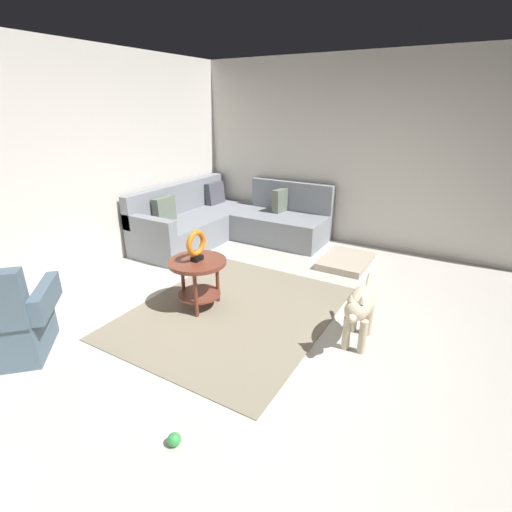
{
  "coord_description": "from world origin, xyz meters",
  "views": [
    {
      "loc": [
        -2.7,
        -1.24,
        2.03
      ],
      "look_at": [
        0.45,
        0.6,
        0.55
      ],
      "focal_mm": 26.34,
      "sensor_mm": 36.0,
      "label": 1
    }
  ],
  "objects_px": {
    "sectional_couch": "(228,222)",
    "torus_sculpture": "(196,245)",
    "dog_toy_ball": "(174,440)",
    "side_table": "(198,271)",
    "dog": "(360,307)",
    "dog_bed_mat": "(346,261)",
    "armchair": "(3,324)"
  },
  "relations": [
    {
      "from": "armchair",
      "to": "sectional_couch",
      "type": "bearing_deg",
      "value": 47.5
    },
    {
      "from": "side_table",
      "to": "dog",
      "type": "bearing_deg",
      "value": -83.74
    },
    {
      "from": "armchair",
      "to": "dog",
      "type": "xyz_separation_m",
      "value": [
        1.69,
        -2.52,
        0.05
      ]
    },
    {
      "from": "side_table",
      "to": "dog",
      "type": "height_order",
      "value": "dog"
    },
    {
      "from": "dog_bed_mat",
      "to": "dog",
      "type": "distance_m",
      "value": 1.88
    },
    {
      "from": "sectional_couch",
      "to": "side_table",
      "type": "distance_m",
      "value": 2.15
    },
    {
      "from": "armchair",
      "to": "side_table",
      "type": "xyz_separation_m",
      "value": [
        1.51,
        -0.87,
        0.09
      ]
    },
    {
      "from": "armchair",
      "to": "dog_toy_ball",
      "type": "bearing_deg",
      "value": -43.2
    },
    {
      "from": "armchair",
      "to": "side_table",
      "type": "relative_size",
      "value": 1.65
    },
    {
      "from": "sectional_couch",
      "to": "torus_sculpture",
      "type": "height_order",
      "value": "sectional_couch"
    },
    {
      "from": "dog",
      "to": "side_table",
      "type": "bearing_deg",
      "value": 1.39
    },
    {
      "from": "side_table",
      "to": "torus_sculpture",
      "type": "xyz_separation_m",
      "value": [
        0.0,
        0.0,
        0.29
      ]
    },
    {
      "from": "torus_sculpture",
      "to": "dog_toy_ball",
      "type": "distance_m",
      "value": 1.9
    },
    {
      "from": "torus_sculpture",
      "to": "sectional_couch",
      "type": "bearing_deg",
      "value": 25.99
    },
    {
      "from": "dog_bed_mat",
      "to": "torus_sculpture",
      "type": "bearing_deg",
      "value": 152.58
    },
    {
      "from": "dog",
      "to": "dog_toy_ball",
      "type": "relative_size",
      "value": 9.56
    },
    {
      "from": "side_table",
      "to": "torus_sculpture",
      "type": "bearing_deg",
      "value": 0.0
    },
    {
      "from": "sectional_couch",
      "to": "side_table",
      "type": "height_order",
      "value": "sectional_couch"
    },
    {
      "from": "sectional_couch",
      "to": "dog_toy_ball",
      "type": "height_order",
      "value": "sectional_couch"
    },
    {
      "from": "side_table",
      "to": "dog_bed_mat",
      "type": "height_order",
      "value": "side_table"
    },
    {
      "from": "dog_bed_mat",
      "to": "dog",
      "type": "relative_size",
      "value": 0.94
    },
    {
      "from": "sectional_couch",
      "to": "dog_bed_mat",
      "type": "relative_size",
      "value": 2.81
    },
    {
      "from": "armchair",
      "to": "torus_sculpture",
      "type": "relative_size",
      "value": 3.05
    },
    {
      "from": "dog_bed_mat",
      "to": "dog_toy_ball",
      "type": "bearing_deg",
      "value": 179.54
    },
    {
      "from": "armchair",
      "to": "dog_bed_mat",
      "type": "distance_m",
      "value": 3.91
    },
    {
      "from": "side_table",
      "to": "dog_toy_ball",
      "type": "distance_m",
      "value": 1.82
    },
    {
      "from": "sectional_couch",
      "to": "torus_sculpture",
      "type": "relative_size",
      "value": 6.9
    },
    {
      "from": "sectional_couch",
      "to": "torus_sculpture",
      "type": "xyz_separation_m",
      "value": [
        -1.93,
        -0.94,
        0.42
      ]
    },
    {
      "from": "sectional_couch",
      "to": "dog_toy_ball",
      "type": "relative_size",
      "value": 25.35
    },
    {
      "from": "sectional_couch",
      "to": "armchair",
      "type": "height_order",
      "value": "same"
    },
    {
      "from": "armchair",
      "to": "torus_sculpture",
      "type": "height_order",
      "value": "armchair"
    },
    {
      "from": "armchair",
      "to": "dog_bed_mat",
      "type": "bearing_deg",
      "value": 17.76
    }
  ]
}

